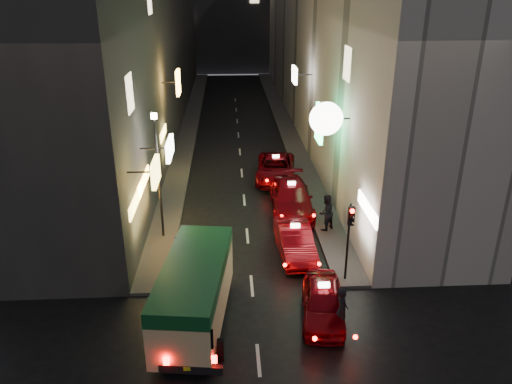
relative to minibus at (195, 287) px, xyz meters
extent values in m
cube|color=#363331|center=(-5.80, 27.90, 7.36)|extent=(6.00, 52.00, 18.00)
cube|color=#FFD659|center=(-1.65, 3.79, 3.07)|extent=(0.18, 1.61, 1.01)
cube|color=white|center=(-1.41, 7.16, 2.99)|extent=(0.18, 2.07, 0.85)
cube|color=#FFB73F|center=(-1.75, 16.55, 4.33)|extent=(0.18, 1.40, 1.55)
cube|color=#FFD659|center=(-2.78, 4.78, 1.36)|extent=(0.10, 3.09, 0.55)
cube|color=#FFB73F|center=(-2.78, 7.11, 1.36)|extent=(0.10, 3.20, 0.55)
cube|color=#FFD659|center=(-2.78, 15.37, 1.36)|extent=(0.10, 2.78, 0.55)
cube|color=#FFE5B2|center=(-2.79, 5.90, 5.86)|extent=(0.06, 1.30, 1.60)
cube|color=beige|center=(10.20, 27.90, 7.36)|extent=(6.00, 52.00, 18.00)
cylinder|color=white|center=(6.05, 7.64, 4.17)|extent=(1.61, 0.18, 1.61)
cube|color=#32FF7A|center=(6.11, 9.64, 3.41)|extent=(0.18, 1.49, 1.95)
cube|color=white|center=(5.98, 18.89, 4.34)|extent=(0.18, 1.75, 1.09)
cube|color=white|center=(7.18, 3.40, 1.36)|extent=(0.10, 2.92, 0.55)
cube|color=#FFE5B2|center=(7.19, 8.90, 6.56)|extent=(0.06, 1.30, 1.60)
cube|color=#4B4846|center=(-2.05, 27.90, -1.57)|extent=(1.50, 52.00, 0.15)
cube|color=#4B4846|center=(6.45, 27.90, -1.57)|extent=(1.50, 52.00, 0.15)
cube|color=#D0B782|center=(0.00, -0.02, -0.16)|extent=(2.83, 6.20, 2.20)
cube|color=#0D441F|center=(0.00, -0.02, 0.68)|extent=(2.85, 6.23, 0.55)
cube|color=black|center=(0.00, 0.28, 0.06)|extent=(2.56, 3.83, 0.50)
cube|color=black|center=(0.00, -2.96, -1.11)|extent=(2.06, 0.44, 0.30)
cube|color=#FF0A05|center=(-0.75, -3.03, -0.71)|extent=(0.18, 0.06, 0.28)
cube|color=#FF0A05|center=(0.75, -3.03, -0.71)|extent=(0.18, 0.06, 0.28)
cylinder|color=black|center=(-0.93, 1.90, -1.26)|extent=(0.22, 0.76, 0.76)
cylinder|color=black|center=(0.93, -1.94, -1.26)|extent=(0.22, 0.76, 0.76)
imported|color=#6C030A|center=(4.79, 0.15, -0.86)|extent=(2.65, 5.14, 1.56)
cube|color=white|center=(4.79, 0.15, 0.01)|extent=(0.44, 0.23, 0.16)
sphere|color=#FF0A05|center=(4.10, -2.09, -0.84)|extent=(0.16, 0.16, 0.16)
sphere|color=#FF0A05|center=(5.48, -2.09, -0.84)|extent=(0.16, 0.16, 0.16)
imported|color=#6C030A|center=(4.34, 4.95, -0.82)|extent=(2.35, 5.26, 1.64)
cube|color=white|center=(4.34, 4.95, 0.09)|extent=(0.43, 0.20, 0.16)
sphere|color=#FF0A05|center=(3.62, 2.60, -0.80)|extent=(0.16, 0.16, 0.16)
sphere|color=#FF0A05|center=(5.07, 2.60, -0.80)|extent=(0.16, 0.16, 0.16)
imported|color=#6C030A|center=(4.77, 9.75, -0.72)|extent=(2.51, 5.86, 1.85)
cube|color=white|center=(4.77, 9.75, 0.30)|extent=(0.42, 0.19, 0.16)
sphere|color=#FF0A05|center=(3.95, 7.11, -0.69)|extent=(0.16, 0.16, 0.16)
sphere|color=#FF0A05|center=(5.59, 7.11, -0.69)|extent=(0.16, 0.16, 0.16)
imported|color=#6C030A|center=(4.37, 14.67, -0.78)|extent=(2.83, 5.64, 1.73)
cube|color=white|center=(4.37, 14.67, 0.17)|extent=(0.44, 0.23, 0.16)
sphere|color=#FF0A05|center=(3.60, 12.20, -0.75)|extent=(0.16, 0.16, 0.16)
sphere|color=#FF0A05|center=(5.13, 12.20, -0.75)|extent=(0.16, 0.16, 0.16)
imported|color=black|center=(5.29, -0.79, -0.58)|extent=(0.51, 0.74, 2.12)
imported|color=black|center=(6.20, 7.11, -0.42)|extent=(0.95, 0.88, 2.15)
cylinder|color=black|center=(6.20, 2.50, 0.26)|extent=(0.10, 0.10, 3.50)
cube|color=black|center=(6.20, 2.32, 1.56)|extent=(0.26, 0.18, 0.80)
sphere|color=#FF0A05|center=(6.20, 2.21, 1.83)|extent=(0.18, 0.18, 0.18)
sphere|color=black|center=(6.20, 2.21, 1.56)|extent=(0.17, 0.17, 0.17)
sphere|color=black|center=(6.20, 2.21, 1.29)|extent=(0.17, 0.17, 0.17)
cylinder|color=black|center=(-2.00, 6.90, 1.51)|extent=(0.12, 0.12, 6.00)
cylinder|color=#FFE5BF|center=(-2.00, 6.90, 4.61)|extent=(0.28, 0.28, 0.25)
camera|label=1|loc=(1.35, -15.45, 10.22)|focal=35.00mm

